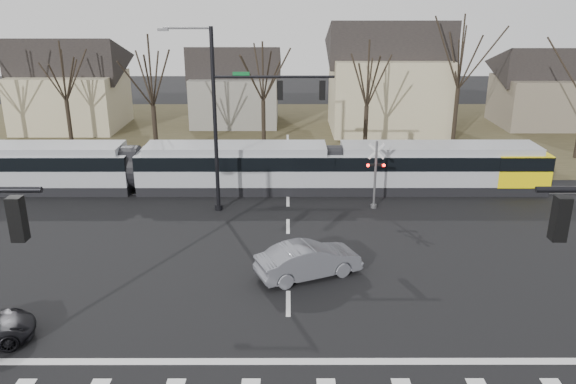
{
  "coord_description": "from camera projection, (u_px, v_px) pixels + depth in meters",
  "views": [
    {
      "loc": [
        -0.04,
        -17.78,
        11.66
      ],
      "look_at": [
        0.0,
        9.0,
        2.3
      ],
      "focal_mm": 35.0,
      "sensor_mm": 36.0,
      "label": 1
    }
  ],
  "objects": [
    {
      "name": "house_a",
      "position": [
        69.0,
        80.0,
        51.23
      ],
      "size": [
        9.72,
        8.64,
        8.6
      ],
      "color": "tan",
      "rests_on": "ground"
    },
    {
      "name": "rail_pair",
      "position": [
        288.0,
        190.0,
        35.54
      ],
      "size": [
        90.0,
        1.52,
        0.06
      ],
      "color": "#59595E",
      "rests_on": "ground"
    },
    {
      "name": "grass_verge",
      "position": [
        288.0,
        132.0,
        50.84
      ],
      "size": [
        140.0,
        28.0,
        0.01
      ],
      "primitive_type": "cube",
      "color": "#38331E",
      "rests_on": "ground"
    },
    {
      "name": "house_d",
      "position": [
        544.0,
        83.0,
        52.4
      ],
      "size": [
        8.64,
        7.56,
        7.65
      ],
      "color": "#665C4B",
      "rests_on": "ground"
    },
    {
      "name": "lane_dashes",
      "position": [
        288.0,
        190.0,
        35.74
      ],
      "size": [
        0.18,
        30.0,
        0.01
      ],
      "color": "silver",
      "rests_on": "ground"
    },
    {
      "name": "stop_line",
      "position": [
        288.0,
        361.0,
        18.94
      ],
      "size": [
        28.0,
        0.35,
        0.01
      ],
      "primitive_type": "cube",
      "color": "silver",
      "rests_on": "ground"
    },
    {
      "name": "tram",
      "position": [
        233.0,
        166.0,
        35.2
      ],
      "size": [
        39.09,
        2.9,
        2.96
      ],
      "color": "gray",
      "rests_on": "ground"
    },
    {
      "name": "tree_row",
      "position": [
        313.0,
        87.0,
        43.53
      ],
      "size": [
        59.2,
        7.2,
        10.0
      ],
      "color": "black",
      "rests_on": "ground"
    },
    {
      "name": "signal_pole_far",
      "position": [
        244.0,
        112.0,
        30.55
      ],
      "size": [
        9.28,
        0.44,
        10.2
      ],
      "color": "black",
      "rests_on": "ground"
    },
    {
      "name": "sedan",
      "position": [
        309.0,
        260.0,
        24.51
      ],
      "size": [
        4.96,
        5.8,
        1.53
      ],
      "primitive_type": "imported",
      "rotation": [
        0.0,
        0.0,
        1.97
      ],
      "color": "slate",
      "rests_on": "ground"
    },
    {
      "name": "rail_crossing_signal",
      "position": [
        375.0,
        177.0,
        32.1
      ],
      "size": [
        1.08,
        0.36,
        4.0
      ],
      "color": "#59595B",
      "rests_on": "ground"
    },
    {
      "name": "house_c",
      "position": [
        388.0,
        72.0,
        50.07
      ],
      "size": [
        10.8,
        8.64,
        10.1
      ],
      "color": "tan",
      "rests_on": "ground"
    },
    {
      "name": "house_b",
      "position": [
        235.0,
        82.0,
        53.3
      ],
      "size": [
        8.64,
        7.56,
        7.65
      ],
      "color": "slate",
      "rests_on": "ground"
    },
    {
      "name": "ground",
      "position": [
        288.0,
        332.0,
        20.64
      ],
      "size": [
        140.0,
        140.0,
        0.0
      ],
      "primitive_type": "plane",
      "color": "black"
    }
  ]
}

